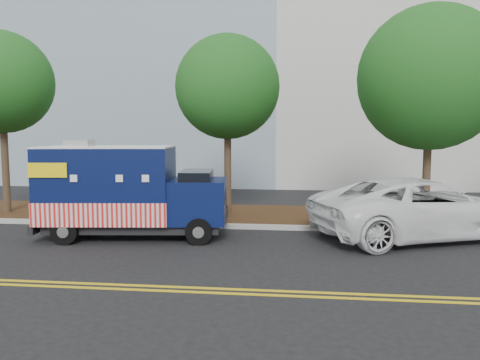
# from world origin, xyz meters

# --- Properties ---
(ground) EXTENTS (120.00, 120.00, 0.00)m
(ground) POSITION_xyz_m (0.00, 0.00, 0.00)
(ground) COLOR black
(ground) RESTS_ON ground
(curb) EXTENTS (120.00, 0.18, 0.15)m
(curb) POSITION_xyz_m (0.00, 1.40, 0.07)
(curb) COLOR #9E9E99
(curb) RESTS_ON ground
(mulch_strip) EXTENTS (120.00, 4.00, 0.15)m
(mulch_strip) POSITION_xyz_m (0.00, 3.50, 0.07)
(mulch_strip) COLOR #32200E
(mulch_strip) RESTS_ON ground
(centerline_near) EXTENTS (120.00, 0.10, 0.01)m
(centerline_near) POSITION_xyz_m (0.00, -4.45, 0.01)
(centerline_near) COLOR gold
(centerline_near) RESTS_ON ground
(centerline_far) EXTENTS (120.00, 0.10, 0.01)m
(centerline_far) POSITION_xyz_m (0.00, -4.70, 0.01)
(centerline_far) COLOR gold
(centerline_far) RESTS_ON ground
(tree_a) EXTENTS (3.69, 3.69, 6.75)m
(tree_a) POSITION_xyz_m (-7.58, 2.76, 4.89)
(tree_a) COLOR #38281C
(tree_a) RESTS_ON ground
(tree_b) EXTENTS (3.73, 3.73, 6.57)m
(tree_b) POSITION_xyz_m (0.61, 3.48, 4.69)
(tree_b) COLOR #38281C
(tree_b) RESTS_ON ground
(tree_c) EXTENTS (4.73, 4.73, 7.22)m
(tree_c) POSITION_xyz_m (7.41, 2.86, 4.85)
(tree_c) COLOR #38281C
(tree_c) RESTS_ON ground
(sign_post) EXTENTS (0.06, 0.06, 2.40)m
(sign_post) POSITION_xyz_m (-1.15, 1.92, 1.20)
(sign_post) COLOR #473828
(sign_post) RESTS_ON ground
(food_truck) EXTENTS (5.64, 2.61, 2.87)m
(food_truck) POSITION_xyz_m (-1.91, -0.23, 1.30)
(food_truck) COLOR black
(food_truck) RESTS_ON ground
(white_car) EXTENTS (7.00, 5.10, 1.77)m
(white_car) POSITION_xyz_m (6.68, 0.68, 0.88)
(white_car) COLOR white
(white_car) RESTS_ON ground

